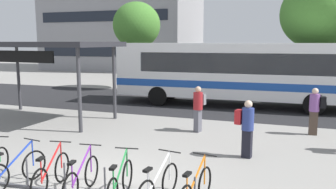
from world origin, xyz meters
The scene contains 14 objects.
ground centered at (0.00, 0.00, 0.00)m, with size 200.00×200.00×0.00m, color gray.
bus_lane_asphalt centered at (0.00, 11.12, 0.00)m, with size 80.00×7.20×0.01m, color #232326.
city_bus centered at (1.44, 11.12, 1.78)m, with size 12.07×2.80×3.20m.
parked_bicycle_blue_2 centered at (-1.73, -0.54, 0.38)m, with size 0.52×1.71×0.99m.
parked_bicycle_red_3 centered at (-0.83, -0.45, 0.38)m, with size 0.52×1.71×0.99m.
parked_bicycle_purple_4 centered at (-0.07, -0.44, 0.38)m, with size 0.52×1.71×0.99m.
parked_bicycle_green_5 centered at (0.82, -0.41, 0.38)m, with size 0.52×1.71×0.99m.
parked_bicycle_white_6 centered at (1.62, -0.30, 0.38)m, with size 0.52×1.71×0.99m.
transit_shelter centered at (-5.61, 5.36, 3.06)m, with size 6.27×3.55×3.27m.
commuter_red_pack_0 centered at (2.96, 3.21, 0.95)m, with size 0.57×0.41×1.65m.
commuter_grey_pack_1 centered at (1.01, 5.52, 0.97)m, with size 0.45×0.59×1.68m.
commuter_black_pack_2 centered at (4.99, 6.41, 0.96)m, with size 0.55×0.37×1.67m.
street_tree_0 centered at (-5.80, 15.39, 4.38)m, with size 3.24×3.24×5.97m.
street_tree_1 centered at (5.61, 15.13, 4.83)m, with size 4.31×4.31×6.84m.
Camera 1 is at (3.90, -6.38, 3.26)m, focal length 36.53 mm.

